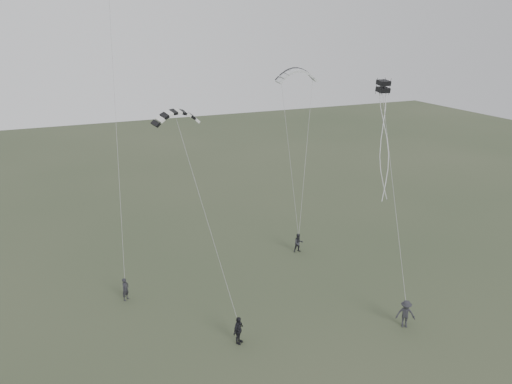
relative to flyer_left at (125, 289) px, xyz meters
name	(u,v)px	position (x,y,z in m)	size (l,w,h in m)	color
ground	(266,327)	(7.12, -6.50, -0.77)	(140.00, 140.00, 0.00)	#35412A
flyer_left	(125,289)	(0.00, 0.00, 0.00)	(0.56, 0.37, 1.54)	black
flyer_right	(299,243)	(13.71, 1.93, -0.01)	(0.74, 0.58, 1.53)	#26262B
flyer_center	(238,330)	(5.04, -7.25, 0.06)	(0.97, 0.41, 1.66)	black
flyer_far	(406,314)	(14.70, -9.66, 0.10)	(1.12, 0.64, 1.74)	#25252A
kite_pale_large	(297,70)	(15.48, 6.22, 12.83)	(3.42, 0.77, 1.45)	#BBBEC1
kite_striped	(176,112)	(3.44, -1.98, 11.62)	(2.75, 0.69, 1.10)	black
kite_box	(383,86)	(16.62, -3.31, 12.57)	(0.69, 0.69, 0.74)	black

